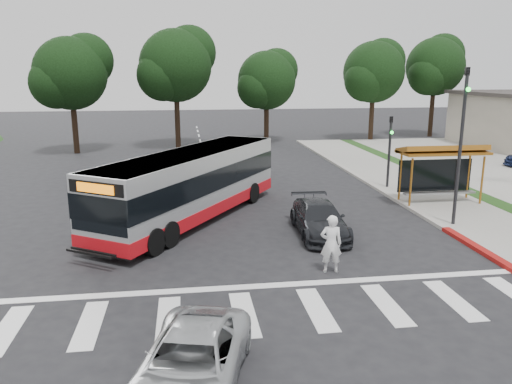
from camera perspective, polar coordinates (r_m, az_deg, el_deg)
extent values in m
plane|color=black|center=(18.31, -3.23, -6.62)|extent=(140.00, 140.00, 0.00)
cube|color=gray|center=(28.72, 17.70, 0.33)|extent=(4.00, 40.00, 0.12)
cube|color=#9E9991|center=(27.91, 14.00, 0.24)|extent=(0.30, 40.00, 0.15)
cube|color=maroon|center=(19.40, 25.08, -6.52)|extent=(0.32, 6.00, 0.15)
cube|color=silver|center=(13.74, -1.36, -13.75)|extent=(18.00, 2.60, 0.01)
cylinder|color=#955918|center=(24.44, 17.28, 1.04)|extent=(0.10, 0.10, 2.30)
cylinder|color=#955918|center=(26.18, 24.43, 1.23)|extent=(0.10, 0.10, 2.30)
cylinder|color=#955918|center=(25.51, 16.15, 1.62)|extent=(0.10, 0.10, 2.30)
cylinder|color=#955918|center=(27.17, 23.10, 1.77)|extent=(0.10, 0.10, 2.30)
cube|color=#955918|center=(25.55, 20.58, 4.28)|extent=(4.20, 1.60, 0.12)
cube|color=#955918|center=(25.57, 20.56, 4.63)|extent=(4.20, 1.32, 0.51)
cube|color=black|center=(26.28, 19.74, 1.81)|extent=(3.80, 0.06, 1.60)
cube|color=gray|center=(25.92, 20.22, -0.09)|extent=(3.60, 0.40, 0.08)
cylinder|color=black|center=(21.86, 22.29, 4.50)|extent=(0.14, 0.14, 6.50)
imported|color=black|center=(21.64, 22.95, 11.70)|extent=(0.16, 0.20, 1.00)
sphere|color=#19E533|center=(21.50, 23.11, 10.74)|extent=(0.18, 0.18, 0.18)
cylinder|color=black|center=(28.23, 14.98, 4.31)|extent=(0.14, 0.14, 4.00)
imported|color=black|center=(28.04, 15.16, 7.34)|extent=(0.16, 0.20, 1.00)
sphere|color=#19E533|center=(27.91, 15.26, 6.58)|extent=(0.18, 0.18, 0.18)
cylinder|color=black|center=(48.54, 13.06, 8.47)|extent=(0.44, 0.44, 4.40)
sphere|color=black|center=(48.37, 13.32, 13.19)|extent=(5.60, 5.60, 5.60)
sphere|color=black|center=(49.58, 14.27, 14.30)|extent=(4.20, 4.20, 4.20)
sphere|color=black|center=(47.38, 12.45, 12.39)|extent=(3.92, 3.92, 3.92)
cylinder|color=black|center=(53.22, 19.42, 8.61)|extent=(0.44, 0.44, 4.84)
sphere|color=black|center=(53.08, 19.80, 13.33)|extent=(5.60, 5.60, 5.60)
sphere|color=black|center=(54.37, 20.55, 14.42)|extent=(4.20, 4.20, 4.20)
sphere|color=black|center=(52.01, 19.11, 12.55)|extent=(3.92, 3.92, 3.92)
cylinder|color=black|center=(43.31, -8.98, 8.24)|extent=(0.44, 0.44, 4.84)
sphere|color=black|center=(43.14, -9.20, 14.06)|extent=(6.00, 6.00, 6.00)
sphere|color=black|center=(44.06, -7.62, 15.53)|extent=(4.50, 4.50, 4.50)
sphere|color=black|center=(42.41, -10.63, 12.98)|extent=(4.20, 4.20, 4.20)
cylinder|color=black|center=(45.94, 1.20, 8.14)|extent=(0.44, 0.44, 3.96)
sphere|color=black|center=(45.74, 1.22, 12.64)|extent=(5.20, 5.20, 5.20)
sphere|color=black|center=(46.68, 2.36, 13.75)|extent=(3.90, 3.90, 3.90)
sphere|color=black|center=(44.97, 0.18, 11.82)|extent=(3.64, 3.64, 3.64)
cylinder|color=black|center=(42.22, -20.00, 7.16)|extent=(0.44, 0.44, 4.40)
sphere|color=black|center=(42.02, -20.44, 12.58)|extent=(5.60, 5.60, 5.60)
sphere|color=black|center=(42.64, -18.81, 14.06)|extent=(4.20, 4.20, 4.20)
sphere|color=black|center=(41.55, -21.91, 11.49)|extent=(3.92, 3.92, 3.92)
imported|color=white|center=(16.22, 8.58, -5.87)|extent=(0.75, 0.55, 1.91)
imported|color=#222327|center=(19.94, 7.23, -3.06)|extent=(1.97, 4.51, 1.29)
imported|color=#B8BBBE|center=(10.68, -7.45, -18.84)|extent=(3.04, 4.71, 1.21)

